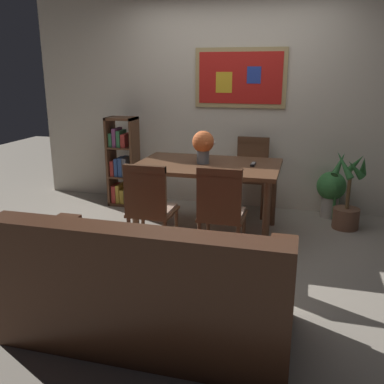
{
  "coord_description": "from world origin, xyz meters",
  "views": [
    {
      "loc": [
        0.88,
        -3.71,
        1.69
      ],
      "look_at": [
        -0.05,
        -0.25,
        0.65
      ],
      "focal_mm": 39.67,
      "sensor_mm": 36.0,
      "label": 1
    }
  ],
  "objects": [
    {
      "name": "potted_ivy",
      "position": [
        1.22,
        1.32,
        0.32
      ],
      "size": [
        0.34,
        0.34,
        0.55
      ],
      "color": "#B2ADA3",
      "rests_on": "ground_plane"
    },
    {
      "name": "ground_plane",
      "position": [
        0.0,
        0.0,
        0.0
      ],
      "size": [
        12.0,
        12.0,
        0.0
      ],
      "primitive_type": "plane",
      "color": "gray"
    },
    {
      "name": "wall_back_with_painting",
      "position": [
        0.0,
        1.55,
        1.3
      ],
      "size": [
        5.2,
        0.14,
        2.6
      ],
      "color": "beige",
      "rests_on": "ground_plane"
    },
    {
      "name": "dining_chair_near_left",
      "position": [
        -0.42,
        -0.34,
        0.54
      ],
      "size": [
        0.4,
        0.41,
        0.91
      ],
      "color": "brown",
      "rests_on": "ground_plane"
    },
    {
      "name": "potted_palm",
      "position": [
        1.38,
        0.98,
        0.31
      ],
      "size": [
        0.39,
        0.4,
        0.88
      ],
      "color": "brown",
      "rests_on": "ground_plane"
    },
    {
      "name": "bookshelf",
      "position": [
        -1.34,
        1.16,
        0.5
      ],
      "size": [
        0.36,
        0.28,
        1.12
      ],
      "color": "brown",
      "rests_on": "ground_plane"
    },
    {
      "name": "dining_chair_near_right",
      "position": [
        0.22,
        -0.28,
        0.54
      ],
      "size": [
        0.4,
        0.41,
        0.91
      ],
      "color": "brown",
      "rests_on": "ground_plane"
    },
    {
      "name": "dining_table",
      "position": [
        -0.08,
        0.48,
        0.66
      ],
      "size": [
        1.47,
        0.96,
        0.75
      ],
      "color": "brown",
      "rests_on": "ground_plane"
    },
    {
      "name": "leather_couch",
      "position": [
        -0.01,
        -1.43,
        0.31
      ],
      "size": [
        1.8,
        0.84,
        0.84
      ],
      "color": "#472819",
      "rests_on": "ground_plane"
    },
    {
      "name": "flower_vase",
      "position": [
        -0.13,
        0.49,
        0.95
      ],
      "size": [
        0.23,
        0.23,
        0.34
      ],
      "color": "slate",
      "rests_on": "dining_table"
    },
    {
      "name": "dining_chair_far_right",
      "position": [
        0.28,
        1.27,
        0.54
      ],
      "size": [
        0.4,
        0.41,
        0.91
      ],
      "color": "brown",
      "rests_on": "ground_plane"
    },
    {
      "name": "tv_remote",
      "position": [
        0.39,
        0.53,
        0.76
      ],
      "size": [
        0.05,
        0.16,
        0.02
      ],
      "color": "black",
      "rests_on": "dining_table"
    }
  ]
}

